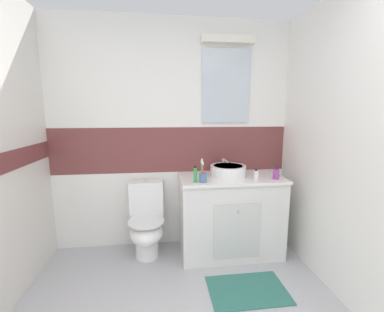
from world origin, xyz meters
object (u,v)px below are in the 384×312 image
(soap_dispenser, at_px, (276,174))
(perfume_flask_small, at_px, (256,174))
(toilet, at_px, (147,222))
(toothpaste_tube_upright, at_px, (195,175))
(toothbrush_cup, at_px, (203,177))
(sink_basin, at_px, (228,170))

(soap_dispenser, height_order, perfume_flask_small, soap_dispenser)
(toilet, xyz_separation_m, perfume_flask_small, (1.10, -0.21, 0.54))
(toilet, xyz_separation_m, soap_dispenser, (1.31, -0.21, 0.53))
(toilet, relative_size, toothpaste_tube_upright, 4.89)
(toilet, bearing_deg, perfume_flask_small, -10.70)
(toothbrush_cup, height_order, toothpaste_tube_upright, toothbrush_cup)
(toothpaste_tube_upright, bearing_deg, toothbrush_cup, 0.88)
(soap_dispenser, relative_size, perfume_flask_small, 1.25)
(toothbrush_cup, bearing_deg, sink_basin, 34.65)
(sink_basin, relative_size, toilet, 0.53)
(soap_dispenser, relative_size, toothpaste_tube_upright, 0.87)
(soap_dispenser, xyz_separation_m, toothpaste_tube_upright, (-0.82, -0.03, 0.02))
(toothpaste_tube_upright, bearing_deg, soap_dispenser, 1.77)
(sink_basin, bearing_deg, toilet, 178.64)
(toilet, bearing_deg, soap_dispenser, -8.97)
(soap_dispenser, height_order, toothpaste_tube_upright, toothpaste_tube_upright)
(sink_basin, distance_m, toothpaste_tube_upright, 0.43)
(toothbrush_cup, bearing_deg, toilet, 157.57)
(toothbrush_cup, bearing_deg, perfume_flask_small, 2.49)
(sink_basin, height_order, toilet, sink_basin)
(sink_basin, relative_size, perfume_flask_small, 3.71)
(toilet, height_order, toothpaste_tube_upright, toothpaste_tube_upright)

